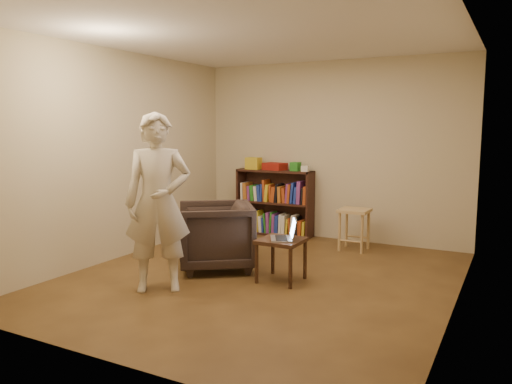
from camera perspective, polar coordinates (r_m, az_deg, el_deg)
The scene contains 15 objects.
floor at distance 5.59m, azimuth 0.50°, elevation -9.80°, with size 4.50×4.50×0.00m, color #432E15.
ceiling at distance 5.41m, azimuth 0.53°, elevation 17.49°, with size 4.50×4.50×0.00m, color silver.
wall_back at distance 7.41m, azimuth 8.59°, elevation 4.65°, with size 4.00×4.00×0.00m, color #C2B292.
wall_left at distance 6.51m, azimuth -15.34°, elevation 4.07°, with size 4.50×4.50×0.00m, color #C2B292.
wall_right at distance 4.77m, azimuth 22.39°, elevation 2.57°, with size 4.50×4.50×0.00m, color #C2B292.
bookshelf at distance 7.68m, azimuth 2.18°, elevation -1.63°, with size 1.20×0.30×1.00m.
box_yellow at distance 7.72m, azimuth -0.28°, elevation 3.29°, with size 0.22×0.16×0.18m, color gold.
red_cloth at distance 7.60m, azimuth 2.17°, elevation 2.94°, with size 0.32×0.24×0.11m, color maroon.
box_green at distance 7.46m, azimuth 4.53°, elevation 2.92°, with size 0.13×0.13×0.13m, color #247B20.
box_white at distance 7.37m, azimuth 5.63°, elevation 2.66°, with size 0.10×0.10×0.08m, color silver.
stool at distance 6.82m, azimuth 11.17°, elevation -2.82°, with size 0.39×0.39×0.56m.
armchair at distance 5.88m, azimuth -4.65°, elevation -4.99°, with size 0.83×0.86×0.78m, color #332822.
side_table at distance 5.40m, azimuth 2.91°, elevation -6.18°, with size 0.45×0.45×0.46m.
laptop at distance 5.34m, azimuth 3.48°, elevation -4.85°, with size 0.38×0.40×0.23m.
person at distance 5.10m, azimuth -11.14°, elevation -1.20°, with size 0.66×0.43×1.81m, color beige.
Camera 1 is at (2.46, -4.73, 1.67)m, focal length 35.00 mm.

